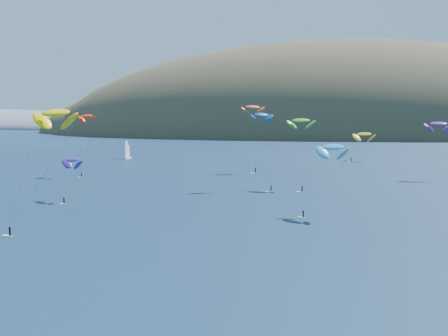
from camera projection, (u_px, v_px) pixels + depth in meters
ground at (82, 301)px, 75.12m from camera, size 2800.00×2800.00×0.00m
island at (358, 145)px, 617.22m from camera, size 730.00×300.00×210.00m
headland at (12, 130)px, 895.57m from camera, size 460.00×250.00×60.00m
sailboat at (127, 157)px, 300.17m from camera, size 7.94×6.88×9.88m
kitesurfer_1 at (87, 116)px, 220.90m from camera, size 8.07×10.08×23.26m
kitesurfer_2 at (55, 113)px, 119.30m from camera, size 11.69×13.38×25.47m
kitesurfer_3 at (301, 121)px, 184.65m from camera, size 8.54×12.96×22.42m
kitesurfer_4 at (262, 115)px, 234.75m from camera, size 9.63×10.26×24.17m
kitesurfer_5 at (333, 147)px, 135.65m from camera, size 11.18×9.51×17.54m
kitesurfer_6 at (438, 124)px, 209.67m from camera, size 10.53×9.25×21.17m
kitesurfer_9 at (253, 107)px, 184.00m from camera, size 10.94×10.76×25.97m
kitesurfer_10 at (72, 160)px, 159.84m from camera, size 8.52×11.91×12.64m
kitesurfer_11 at (364, 134)px, 288.99m from camera, size 12.84×16.56×15.53m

